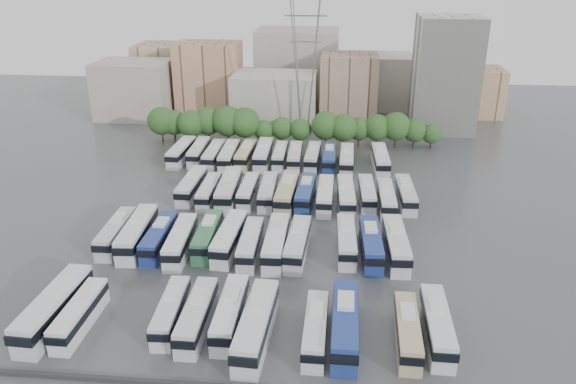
# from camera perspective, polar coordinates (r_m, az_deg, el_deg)

# --- Properties ---
(ground) EXTENTS (220.00, 220.00, 0.00)m
(ground) POSITION_cam_1_polar(r_m,az_deg,el_deg) (84.79, -1.95, -4.20)
(ground) COLOR #424447
(ground) RESTS_ON ground
(tree_line) EXTENTS (64.10, 7.87, 8.50)m
(tree_line) POSITION_cam_1_polar(r_m,az_deg,el_deg) (122.34, -0.74, 6.81)
(tree_line) COLOR black
(tree_line) RESTS_ON ground
(city_buildings) EXTENTS (102.00, 35.00, 20.00)m
(city_buildings) POSITION_cam_1_polar(r_m,az_deg,el_deg) (150.79, -1.40, 11.26)
(city_buildings) COLOR #9E998E
(city_buildings) RESTS_ON ground
(apartment_tower) EXTENTS (14.00, 14.00, 26.00)m
(apartment_tower) POSITION_cam_1_polar(r_m,az_deg,el_deg) (137.32, 15.68, 11.43)
(apartment_tower) COLOR silver
(apartment_tower) RESTS_ON ground
(electricity_pylon) EXTENTS (9.00, 6.91, 33.83)m
(electricity_pylon) POSITION_cam_1_polar(r_m,az_deg,el_deg) (126.56, 1.76, 13.92)
(electricity_pylon) COLOR slate
(electricity_pylon) RESTS_ON ground
(bus_r0_s0) EXTENTS (3.59, 13.81, 4.30)m
(bus_r0_s0) POSITION_cam_1_polar(r_m,az_deg,el_deg) (69.70, -22.66, -10.77)
(bus_r0_s0) COLOR silver
(bus_r0_s0) RESTS_ON ground
(bus_r0_s1) EXTENTS (2.53, 11.10, 3.48)m
(bus_r0_s1) POSITION_cam_1_polar(r_m,az_deg,el_deg) (68.35, -20.41, -11.52)
(bus_r0_s1) COLOR white
(bus_r0_s1) RESTS_ON ground
(bus_r0_s4) EXTENTS (2.88, 10.97, 3.41)m
(bus_r0_s4) POSITION_cam_1_polar(r_m,az_deg,el_deg) (66.06, -11.81, -11.75)
(bus_r0_s4) COLOR silver
(bus_r0_s4) RESTS_ON ground
(bus_r0_s5) EXTENTS (2.55, 11.62, 3.64)m
(bus_r0_s5) POSITION_cam_1_polar(r_m,az_deg,el_deg) (64.67, -9.23, -12.25)
(bus_r0_s5) COLOR silver
(bus_r0_s5) RESTS_ON ground
(bus_r0_s6) EXTENTS (2.61, 11.78, 3.69)m
(bus_r0_s6) POSITION_cam_1_polar(r_m,az_deg,el_deg) (64.57, -5.88, -12.08)
(bus_r0_s6) COLOR white
(bus_r0_s6) RESTS_ON ground
(bus_r0_s7) EXTENTS (3.57, 13.51, 4.20)m
(bus_r0_s7) POSITION_cam_1_polar(r_m,az_deg,el_deg) (62.09, -3.22, -13.32)
(bus_r0_s7) COLOR silver
(bus_r0_s7) RESTS_ON ground
(bus_r0_s9) EXTENTS (2.52, 11.02, 3.45)m
(bus_r0_s9) POSITION_cam_1_polar(r_m,az_deg,el_deg) (62.12, 2.81, -13.71)
(bus_r0_s9) COLOR silver
(bus_r0_s9) RESTS_ON ground
(bus_r0_s10) EXTENTS (3.02, 13.10, 4.10)m
(bus_r0_s10) POSITION_cam_1_polar(r_m,az_deg,el_deg) (62.56, 5.82, -13.16)
(bus_r0_s10) COLOR navy
(bus_r0_s10) RESTS_ON ground
(bus_r0_s12) EXTENTS (2.73, 11.15, 3.48)m
(bus_r0_s12) POSITION_cam_1_polar(r_m,az_deg,el_deg) (63.09, 12.05, -13.61)
(bus_r0_s12) COLOR tan
(bus_r0_s12) RESTS_ON ground
(bus_r0_s13) EXTENTS (2.77, 11.97, 3.74)m
(bus_r0_s13) POSITION_cam_1_polar(r_m,az_deg,el_deg) (64.41, 14.92, -12.92)
(bus_r0_s13) COLOR silver
(bus_r0_s13) RESTS_ON ground
(bus_r1_s0) EXTENTS (2.88, 11.82, 3.69)m
(bus_r1_s0) POSITION_cam_1_polar(r_m,az_deg,el_deg) (84.71, -17.05, -3.94)
(bus_r1_s0) COLOR silver
(bus_r1_s0) RESTS_ON ground
(bus_r1_s1) EXTENTS (3.54, 13.27, 4.12)m
(bus_r1_s1) POSITION_cam_1_polar(r_m,az_deg,el_deg) (83.28, -15.06, -4.02)
(bus_r1_s1) COLOR silver
(bus_r1_s1) RESTS_ON ground
(bus_r1_s2) EXTENTS (2.58, 11.59, 3.63)m
(bus_r1_s2) POSITION_cam_1_polar(r_m,az_deg,el_deg) (81.86, -12.95, -4.48)
(bus_r1_s2) COLOR navy
(bus_r1_s2) RESTS_ON ground
(bus_r1_s3) EXTENTS (3.20, 12.15, 3.78)m
(bus_r1_s3) POSITION_cam_1_polar(r_m,az_deg,el_deg) (80.10, -10.87, -4.88)
(bus_r1_s3) COLOR silver
(bus_r1_s3) RESTS_ON ground
(bus_r1_s4) EXTENTS (2.82, 11.78, 3.68)m
(bus_r1_s4) POSITION_cam_1_polar(r_m,az_deg,el_deg) (81.04, -8.15, -4.37)
(bus_r1_s4) COLOR #307148
(bus_r1_s4) RESTS_ON ground
(bus_r1_s5) EXTENTS (3.32, 12.55, 3.90)m
(bus_r1_s5) POSITION_cam_1_polar(r_m,az_deg,el_deg) (79.85, -5.98, -4.60)
(bus_r1_s5) COLOR white
(bus_r1_s5) RESTS_ON ground
(bus_r1_s6) EXTENTS (2.64, 11.53, 3.61)m
(bus_r1_s6) POSITION_cam_1_polar(r_m,az_deg,el_deg) (78.32, -3.84, -5.23)
(bus_r1_s6) COLOR silver
(bus_r1_s6) RESTS_ON ground
(bus_r1_s7) EXTENTS (2.78, 12.62, 3.96)m
(bus_r1_s7) POSITION_cam_1_polar(r_m,az_deg,el_deg) (78.12, -1.22, -5.12)
(bus_r1_s7) COLOR white
(bus_r1_s7) RESTS_ON ground
(bus_r1_s8) EXTENTS (3.22, 12.17, 3.78)m
(bus_r1_s8) POSITION_cam_1_polar(r_m,az_deg,el_deg) (78.07, 0.99, -5.20)
(bus_r1_s8) COLOR silver
(bus_r1_s8) RESTS_ON ground
(bus_r1_s10) EXTENTS (2.93, 11.77, 3.67)m
(bus_r1_s10) POSITION_cam_1_polar(r_m,az_deg,el_deg) (79.27, 5.95, -4.92)
(bus_r1_s10) COLOR silver
(bus_r1_s10) RESTS_ON ground
(bus_r1_s11) EXTENTS (3.11, 12.29, 3.83)m
(bus_r1_s11) POSITION_cam_1_polar(r_m,az_deg,el_deg) (78.77, 8.43, -5.18)
(bus_r1_s11) COLOR navy
(bus_r1_s11) RESTS_ON ground
(bus_r1_s12) EXTENTS (3.23, 12.80, 3.99)m
(bus_r1_s12) POSITION_cam_1_polar(r_m,az_deg,el_deg) (79.07, 10.91, -5.19)
(bus_r1_s12) COLOR silver
(bus_r1_s12) RESTS_ON ground
(bus_r2_s2) EXTENTS (2.96, 12.27, 3.83)m
(bus_r2_s2) POSITION_cam_1_polar(r_m,az_deg,el_deg) (98.28, -9.75, 0.65)
(bus_r2_s2) COLOR silver
(bus_r2_s2) RESTS_ON ground
(bus_r2_s3) EXTENTS (2.52, 11.17, 3.50)m
(bus_r2_s3) POSITION_cam_1_polar(r_m,az_deg,el_deg) (95.97, -8.02, 0.10)
(bus_r2_s3) COLOR silver
(bus_r2_s3) RESTS_ON ground
(bus_r2_s4) EXTENTS (3.37, 13.53, 4.22)m
(bus_r2_s4) POSITION_cam_1_polar(r_m,az_deg,el_deg) (95.48, -6.03, 0.30)
(bus_r2_s4) COLOR silver
(bus_r2_s4) RESTS_ON ground
(bus_r2_s5) EXTENTS (2.48, 10.99, 3.44)m
(bus_r2_s5) POSITION_cam_1_polar(r_m,az_deg,el_deg) (95.48, -4.06, 0.13)
(bus_r2_s5) COLOR silver
(bus_r2_s5) RESTS_ON ground
(bus_r2_s6) EXTENTS (2.84, 11.69, 3.65)m
(bus_r2_s6) POSITION_cam_1_polar(r_m,az_deg,el_deg) (94.76, -2.04, 0.06)
(bus_r2_s6) COLOR silver
(bus_r2_s6) RESTS_ON ground
(bus_r2_s7) EXTENTS (3.30, 13.02, 4.06)m
(bus_r2_s7) POSITION_cam_1_polar(r_m,az_deg,el_deg) (93.83, -0.10, -0.03)
(bus_r2_s7) COLOR tan
(bus_r2_s7) RESTS_ON ground
(bus_r2_s8) EXTENTS (3.14, 11.96, 3.72)m
(bus_r2_s8) POSITION_cam_1_polar(r_m,az_deg,el_deg) (94.08, 1.80, -0.09)
(bus_r2_s8) COLOR navy
(bus_r2_s8) RESTS_ON ground
(bus_r2_s9) EXTENTS (2.67, 11.76, 3.68)m
(bus_r2_s9) POSITION_cam_1_polar(r_m,az_deg,el_deg) (93.50, 3.81, -0.30)
(bus_r2_s9) COLOR white
(bus_r2_s9) RESTS_ON ground
(bus_r2_s10) EXTENTS (3.17, 12.21, 3.80)m
(bus_r2_s10) POSITION_cam_1_polar(r_m,az_deg,el_deg) (93.37, 5.91, -0.37)
(bus_r2_s10) COLOR silver
(bus_r2_s10) RESTS_ON ground
(bus_r2_s11) EXTENTS (2.84, 11.27, 3.51)m
(bus_r2_s11) POSITION_cam_1_polar(r_m,az_deg,el_deg) (95.07, 8.02, -0.13)
(bus_r2_s11) COLOR silver
(bus_r2_s11) RESTS_ON ground
(bus_r2_s12) EXTENTS (2.70, 11.52, 3.60)m
(bus_r2_s12) POSITION_cam_1_polar(r_m,az_deg,el_deg) (93.46, 9.96, -0.65)
(bus_r2_s12) COLOR silver
(bus_r2_s12) RESTS_ON ground
(bus_r2_s13) EXTENTS (2.90, 11.69, 3.64)m
(bus_r2_s13) POSITION_cam_1_polar(r_m,az_deg,el_deg) (95.77, 11.87, -0.19)
(bus_r2_s13) COLOR silver
(bus_r2_s13) RESTS_ON ground
(bus_r3_s0) EXTENTS (3.22, 12.36, 3.85)m
(bus_r3_s0) POSITION_cam_1_polar(r_m,az_deg,el_deg) (115.66, -10.79, 4.05)
(bus_r3_s0) COLOR silver
(bus_r3_s0) RESTS_ON ground
(bus_r3_s1) EXTENTS (2.74, 11.74, 3.67)m
(bus_r3_s1) POSITION_cam_1_polar(r_m,az_deg,el_deg) (115.40, -9.04, 4.08)
(bus_r3_s1) COLOR silver
(bus_r3_s1) RESTS_ON ground
(bus_r3_s2) EXTENTS (2.62, 11.76, 3.69)m
(bus_r3_s2) POSITION_cam_1_polar(r_m,az_deg,el_deg) (113.21, -7.53, 3.80)
(bus_r3_s2) COLOR silver
(bus_r3_s2) RESTS_ON ground
(bus_r3_s3) EXTENTS (2.91, 12.23, 3.82)m
(bus_r3_s3) POSITION_cam_1_polar(r_m,az_deg,el_deg) (112.20, -6.02, 3.73)
(bus_r3_s3) COLOR silver
(bus_r3_s3) RESTS_ON ground
(bus_r3_s4) EXTENTS (2.95, 11.85, 3.69)m
(bus_r3_s4) POSITION_cam_1_polar(r_m,az_deg,el_deg) (112.49, -4.31, 3.82)
(bus_r3_s4) COLOR #CEBD8D
(bus_r3_s4) RESTS_ON ground
(bus_r3_s5) EXTENTS (2.98, 12.74, 3.98)m
(bus_r3_s5) POSITION_cam_1_polar(r_m,az_deg,el_deg) (112.19, -2.53, 3.88)
(bus_r3_s5) COLOR silver
(bus_r3_s5) RESTS_ON ground
(bus_r3_s6) EXTENTS (2.54, 10.97, 3.43)m
(bus_r3_s6) POSITION_cam_1_polar(r_m,az_deg,el_deg) (112.15, -0.82, 3.75)
(bus_r3_s6) COLOR silver
(bus_r3_s6) RESTS_ON ground
(bus_r3_s7) EXTENTS (2.78, 11.56, 3.61)m
(bus_r3_s7) POSITION_cam_1_polar(r_m,az_deg,el_deg) (111.32, 0.71, 3.65)
(bus_r3_s7) COLOR silver
(bus_r3_s7) RESTS_ON ground
(bus_r3_s8) EXTENTS (2.94, 11.70, 3.65)m
(bus_r3_s8) POSITION_cam_1_polar(r_m,az_deg,el_deg) (111.17, 2.53, 3.61)
(bus_r3_s8) COLOR silver
(bus_r3_s8) RESTS_ON ground
(bus_r3_s9) EXTENTS (2.55, 11.65, 3.66)m
(bus_r3_s9) POSITION_cam_1_polar(r_m,az_deg,el_deg) (110.84, 4.21, 3.51)
(bus_r3_s9) COLOR navy
(bus_r3_s9) RESTS_ON ground
(bus_r3_s10) EXTENTS (2.85, 12.11, 3.79)m
(bus_r3_s10) POSITION_cam_1_polar(r_m,az_deg,el_deg) (109.98, 5.98, 3.32)
(bus_r3_s10) COLOR silver
(bus_r3_s10) RESTS_ON ground
(bus_r3_s12) EXTENTS (3.13, 12.59, 3.92)m
(bus_r3_s12) POSITION_cam_1_polar(r_m,az_deg,el_deg) (110.56, 9.38, 3.27)
(bus_r3_s12) COLOR silver
(bus_r3_s12) RESTS_ON ground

